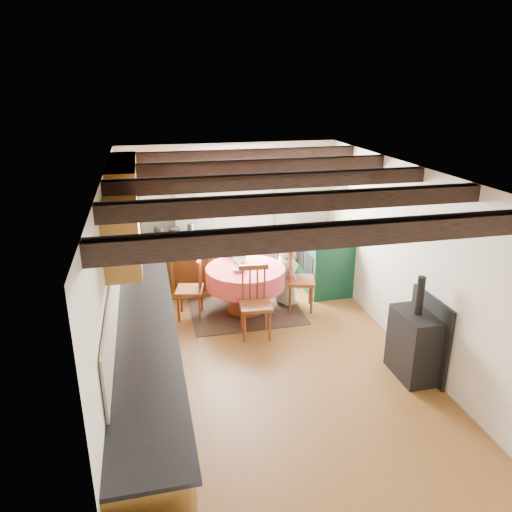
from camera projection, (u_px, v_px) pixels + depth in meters
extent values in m
cube|color=brown|center=(270.00, 363.00, 6.12)|extent=(3.60, 5.50, 0.00)
cube|color=white|center=(273.00, 173.00, 5.30)|extent=(3.60, 5.50, 0.00)
cube|color=silver|center=(230.00, 215.00, 8.22)|extent=(3.60, 0.00, 2.40)
cube|color=silver|center=(379.00, 428.00, 3.19)|extent=(3.60, 0.00, 2.40)
cube|color=silver|center=(113.00, 289.00, 5.32)|extent=(0.00, 5.50, 2.40)
cube|color=silver|center=(410.00, 262.00, 6.09)|extent=(0.00, 5.50, 2.40)
cube|color=#2F1E18|center=(344.00, 234.00, 3.50)|extent=(3.60, 0.16, 0.16)
cube|color=#2F1E18|center=(301.00, 202.00, 4.41)|extent=(3.60, 0.16, 0.16)
cube|color=#2F1E18|center=(273.00, 181.00, 5.33)|extent=(3.60, 0.16, 0.16)
cube|color=#2F1E18|center=(252.00, 166.00, 6.24)|extent=(3.60, 0.16, 0.16)
cube|color=#2F1E18|center=(238.00, 155.00, 7.16)|extent=(3.60, 0.16, 0.16)
cube|color=beige|center=(116.00, 278.00, 5.60)|extent=(0.02, 4.50, 0.55)
cube|color=beige|center=(170.00, 219.00, 7.99)|extent=(1.40, 0.02, 0.55)
cube|color=#91621D|center=(146.00, 346.00, 5.64)|extent=(0.60, 5.30, 0.88)
cube|color=#91621D|center=(171.00, 268.00, 7.98)|extent=(1.30, 0.60, 0.88)
cube|color=black|center=(145.00, 310.00, 5.49)|extent=(0.64, 5.30, 0.04)
cube|color=black|center=(169.00, 242.00, 7.81)|extent=(1.30, 0.64, 0.04)
cube|color=#91621D|center=(125.00, 197.00, 6.20)|extent=(0.34, 1.80, 0.90)
cube|color=#91621D|center=(122.00, 235.00, 4.84)|extent=(0.34, 0.90, 0.70)
cube|color=white|center=(235.00, 192.00, 8.09)|extent=(1.34, 0.03, 1.54)
cube|color=white|center=(235.00, 192.00, 8.10)|extent=(1.20, 0.01, 1.40)
cube|color=beige|center=(186.00, 225.00, 8.00)|extent=(0.35, 0.10, 2.10)
cube|color=beige|center=(285.00, 219.00, 8.37)|extent=(0.35, 0.10, 2.10)
cylinder|color=black|center=(236.00, 156.00, 7.81)|extent=(2.00, 0.03, 0.03)
cube|color=gold|center=(340.00, 186.00, 8.02)|extent=(0.04, 0.50, 0.60)
cylinder|color=silver|center=(290.00, 183.00, 8.25)|extent=(0.30, 0.02, 0.30)
cube|color=#402B1F|center=(246.00, 311.00, 7.48)|extent=(1.67, 1.30, 0.01)
imported|color=#434E52|center=(232.00, 263.00, 7.81)|extent=(0.49, 0.40, 1.17)
imported|color=beige|center=(287.00, 272.00, 7.58)|extent=(0.46, 0.58, 1.05)
imported|color=silver|center=(240.00, 269.00, 7.11)|extent=(0.24, 0.24, 0.05)
imported|color=silver|center=(239.00, 260.00, 7.47)|extent=(0.24, 0.24, 0.07)
imported|color=silver|center=(239.00, 264.00, 7.26)|extent=(0.13, 0.13, 0.10)
cylinder|color=#262628|center=(159.00, 235.00, 7.68)|extent=(0.15, 0.15, 0.26)
cylinder|color=#262628|center=(175.00, 234.00, 7.80)|extent=(0.18, 0.18, 0.20)
cylinder|color=#262628|center=(190.00, 232.00, 7.83)|extent=(0.09, 0.09, 0.26)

